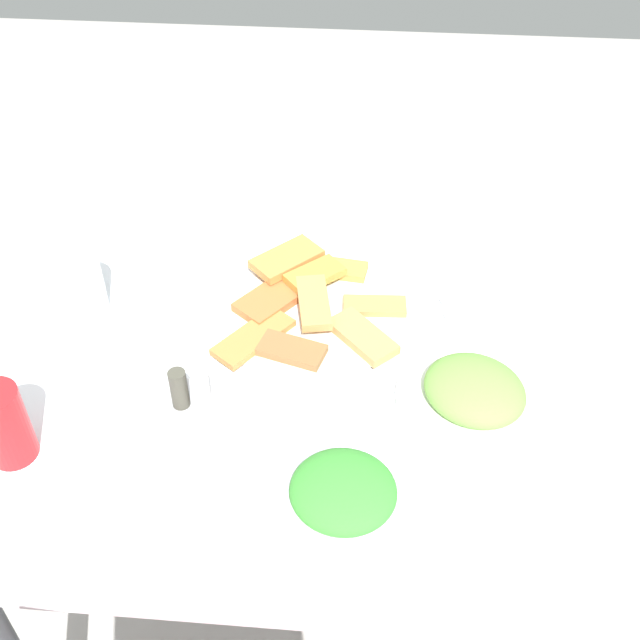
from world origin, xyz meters
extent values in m
plane|color=#ADA9A4|center=(0.00, 0.00, 0.00)|extent=(6.00, 6.00, 0.00)
cube|color=silver|center=(0.00, 0.00, 0.71)|extent=(1.02, 0.92, 0.02)
cylinder|color=#44484C|center=(-0.45, -0.40, 0.35)|extent=(0.04, 0.04, 0.70)
cylinder|color=#44484C|center=(0.45, -0.40, 0.35)|extent=(0.04, 0.04, 0.70)
cylinder|color=white|center=(0.03, -0.08, 0.73)|extent=(0.31, 0.31, 0.01)
cube|color=tan|center=(0.03, -0.06, 0.76)|extent=(0.07, 0.13, 0.01)
cube|color=#CD6836|center=(0.10, -0.09, 0.75)|extent=(0.13, 0.14, 0.02)
cube|color=tan|center=(-0.06, -0.01, 0.75)|extent=(0.12, 0.12, 0.02)
cube|color=#B18B39|center=(0.03, -0.14, 0.76)|extent=(0.11, 0.10, 0.01)
cube|color=#C88441|center=(0.08, -0.17, 0.76)|extent=(0.13, 0.13, 0.02)
cube|color=#B87B3D|center=(0.12, 0.01, 0.74)|extent=(0.13, 0.14, 0.01)
cube|color=#B8854B|center=(-0.07, -0.09, 0.74)|extent=(0.11, 0.05, 0.01)
cube|color=#B29142|center=(-0.01, -0.18, 0.74)|extent=(0.10, 0.06, 0.01)
cube|color=olive|center=(0.05, 0.03, 0.74)|extent=(0.11, 0.08, 0.01)
cylinder|color=white|center=(-0.04, 0.29, 0.73)|extent=(0.19, 0.19, 0.01)
ellipsoid|color=green|center=(-0.04, 0.29, 0.75)|extent=(0.16, 0.15, 0.04)
cylinder|color=white|center=(-0.23, 0.10, 0.73)|extent=(0.23, 0.23, 0.01)
ellipsoid|color=#71AB47|center=(-0.23, 0.10, 0.75)|extent=(0.21, 0.20, 0.06)
sphere|color=#F3D74D|center=(-0.26, 0.13, 0.75)|extent=(0.03, 0.03, 0.03)
cylinder|color=red|center=(0.42, 0.25, 0.79)|extent=(0.09, 0.09, 0.12)
cylinder|color=silver|center=(0.41, -0.06, 0.78)|extent=(0.08, 0.08, 0.12)
cube|color=white|center=(-0.27, -0.13, 0.73)|extent=(0.16, 0.16, 0.00)
cube|color=silver|center=(-0.27, -0.15, 0.73)|extent=(0.18, 0.07, 0.00)
cube|color=silver|center=(-0.27, -0.11, 0.73)|extent=(0.17, 0.08, 0.00)
cube|color=#B2B2B7|center=(0.19, 0.15, 0.73)|extent=(0.11, 0.11, 0.01)
cylinder|color=white|center=(0.17, 0.15, 0.77)|extent=(0.03, 0.03, 0.07)
cylinder|color=#46453A|center=(0.20, 0.15, 0.77)|extent=(0.03, 0.03, 0.07)
camera|label=1|loc=(-0.06, 0.90, 1.62)|focal=44.60mm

